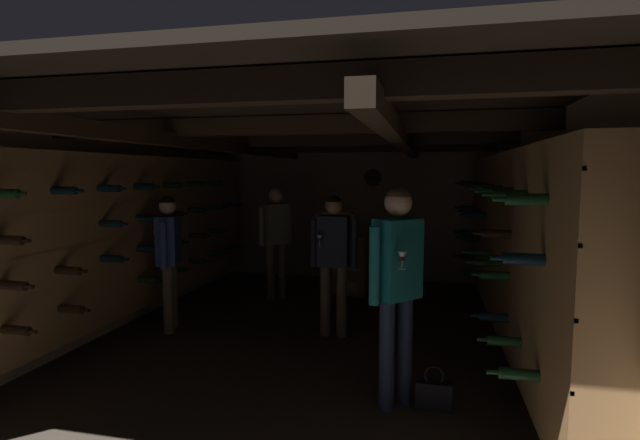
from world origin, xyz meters
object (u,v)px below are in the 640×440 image
Objects in this scene: person_guest_near_right at (397,274)px; person_guest_far_left at (276,232)px; wine_crate_stack at (349,264)px; person_host_center at (334,252)px; person_guest_rear_center at (335,241)px; person_guest_mid_left at (169,251)px; handbag at (434,394)px; display_bottle at (353,227)px.

person_guest_far_left is at bearing 123.71° from person_guest_near_right.
person_host_center is at bearing -85.92° from wine_crate_stack.
wine_crate_stack is at bearing 105.31° from person_guest_near_right.
person_guest_mid_left is (-1.73, -1.20, 0.01)m from person_guest_rear_center.
person_guest_near_right is (0.80, -1.51, 0.11)m from person_host_center.
person_guest_mid_left reaches higher than handbag.
person_guest_rear_center is (-0.97, 2.47, -0.13)m from person_guest_near_right.
person_guest_near_right reaches higher than handbag.
person_guest_far_left is at bearing -152.26° from display_bottle.
person_guest_mid_left is (-2.70, 1.27, -0.12)m from person_guest_near_right.
person_guest_mid_left is 4.54× the size of handbag.
person_guest_near_right is at bearing -75.48° from display_bottle.
person_guest_mid_left is 3.35m from handbag.
person_guest_far_left is at bearing -150.91° from wine_crate_stack.
wine_crate_stack is 0.57× the size of person_guest_mid_left.
person_guest_rear_center is at bearing 34.80° from person_guest_mid_left.
display_bottle is at bearing -3.72° from wine_crate_stack.
wine_crate_stack is 2.57× the size of display_bottle.
person_host_center reaches higher than person_guest_rear_center.
person_host_center is 4.60× the size of handbag.
display_bottle is 2.82m from person_guest_mid_left.
wine_crate_stack reaches higher than handbag.
wine_crate_stack is at bearing 29.09° from person_guest_far_left.
person_guest_near_right is (1.92, -2.88, 0.08)m from person_guest_far_left.
display_bottle is 3.54m from person_guest_near_right.
person_guest_near_right is at bearing -175.90° from handbag.
handbag is (2.22, -2.86, -0.87)m from person_guest_far_left.
person_guest_rear_center reaches higher than display_bottle.
display_bottle is 0.97m from person_guest_rear_center.
display_bottle is 0.22× the size of person_guest_rear_center.
person_guest_near_right reaches higher than person_guest_far_left.
person_host_center is at bearing -79.82° from person_guest_rear_center.
person_guest_near_right reaches higher than display_bottle.
person_guest_far_left is at bearing 64.36° from person_guest_mid_left.
person_guest_mid_left is at bearing -129.97° from display_bottle.
person_guest_mid_left reaches higher than display_bottle.
person_guest_near_right is 1.11× the size of person_guest_rear_center.
handbag is (0.30, 0.02, -0.95)m from person_guest_near_right.
person_host_center is 2.04m from handbag.
person_guest_rear_center is (-0.03, -0.96, 0.49)m from wine_crate_stack.
wine_crate_stack is 1.99m from person_host_center.
wine_crate_stack is 0.55× the size of person_guest_far_left.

